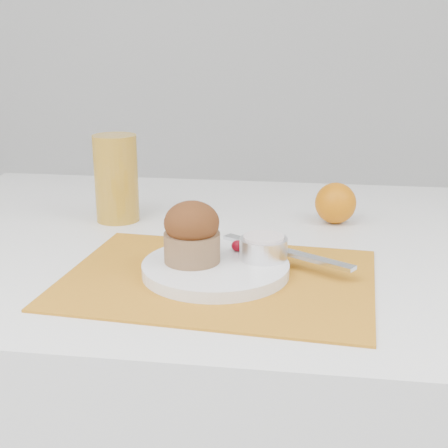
# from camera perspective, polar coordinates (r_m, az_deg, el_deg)

# --- Properties ---
(table) EXTENTS (1.20, 0.80, 0.75)m
(table) POSITION_cam_1_polar(r_m,az_deg,el_deg) (1.18, 1.15, -18.87)
(table) COLOR white
(table) RESTS_ON ground
(placemat) EXTENTS (0.43, 0.33, 0.00)m
(placemat) POSITION_cam_1_polar(r_m,az_deg,el_deg) (0.84, -0.53, -4.99)
(placemat) COLOR orange
(placemat) RESTS_ON table
(plate) EXTENTS (0.21, 0.21, 0.02)m
(plate) POSITION_cam_1_polar(r_m,az_deg,el_deg) (0.85, -0.77, -4.07)
(plate) COLOR white
(plate) RESTS_ON placemat
(ramekin) EXTENTS (0.07, 0.07, 0.03)m
(ramekin) POSITION_cam_1_polar(r_m,az_deg,el_deg) (0.86, 3.63, -2.22)
(ramekin) COLOR silver
(ramekin) RESTS_ON plate
(cream) EXTENTS (0.07, 0.07, 0.01)m
(cream) POSITION_cam_1_polar(r_m,az_deg,el_deg) (0.86, 3.65, -1.30)
(cream) COLOR silver
(cream) RESTS_ON ramekin
(raspberry_near) EXTENTS (0.02, 0.02, 0.02)m
(raspberry_near) POSITION_cam_1_polar(r_m,az_deg,el_deg) (0.89, 1.23, -2.00)
(raspberry_near) COLOR #61020D
(raspberry_near) RESTS_ON plate
(raspberry_far) EXTENTS (0.02, 0.02, 0.02)m
(raspberry_far) POSITION_cam_1_polar(r_m,az_deg,el_deg) (0.87, 2.55, -2.41)
(raspberry_far) COLOR #540212
(raspberry_far) RESTS_ON plate
(butter_knife) EXTENTS (0.19, 0.13, 0.01)m
(butter_knife) POSITION_cam_1_polar(r_m,az_deg,el_deg) (0.88, 5.66, -2.52)
(butter_knife) COLOR silver
(butter_knife) RESTS_ON plate
(orange) EXTENTS (0.07, 0.07, 0.07)m
(orange) POSITION_cam_1_polar(r_m,az_deg,el_deg) (1.09, 10.16, 1.89)
(orange) COLOR orange
(orange) RESTS_ON table
(juice_glass) EXTENTS (0.08, 0.08, 0.15)m
(juice_glass) POSITION_cam_1_polar(r_m,az_deg,el_deg) (1.10, -9.82, 4.14)
(juice_glass) COLOR #B78522
(juice_glass) RESTS_ON table
(muffin) EXTENTS (0.08, 0.08, 0.08)m
(muffin) POSITION_cam_1_polar(r_m,az_deg,el_deg) (0.84, -2.96, -0.82)
(muffin) COLOR olive
(muffin) RESTS_ON plate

